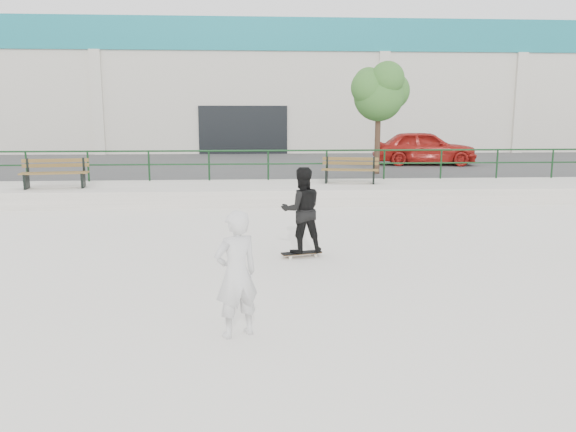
{
  "coord_description": "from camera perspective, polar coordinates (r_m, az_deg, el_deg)",
  "views": [
    {
      "loc": [
        0.41,
        -8.27,
        2.7
      ],
      "look_at": [
        1.09,
        2.0,
        0.84
      ],
      "focal_mm": 35.0,
      "sensor_mm": 36.0,
      "label": 1
    }
  ],
  "objects": [
    {
      "name": "ground",
      "position": [
        8.7,
        -6.35,
        -7.86
      ],
      "size": [
        120.0,
        120.0,
        0.0
      ],
      "primitive_type": "plane",
      "color": "beige",
      "rests_on": "ground"
    },
    {
      "name": "ledge",
      "position": [
        17.94,
        -5.07,
        2.37
      ],
      "size": [
        30.0,
        3.0,
        0.5
      ],
      "primitive_type": "cube",
      "color": "#B4B1A4",
      "rests_on": "ground"
    },
    {
      "name": "parking_strip",
      "position": [
        26.38,
        -4.69,
        4.9
      ],
      "size": [
        60.0,
        14.0,
        0.5
      ],
      "primitive_type": "cube",
      "color": "#3A3A3A",
      "rests_on": "ground"
    },
    {
      "name": "railing",
      "position": [
        19.12,
        -5.04,
        5.86
      ],
      "size": [
        28.0,
        0.06,
        1.03
      ],
      "color": "#133619",
      "rests_on": "ledge"
    },
    {
      "name": "commercial_building",
      "position": [
        40.3,
        -4.49,
        12.9
      ],
      "size": [
        44.2,
        16.33,
        8.0
      ],
      "color": "beige",
      "rests_on": "ground"
    },
    {
      "name": "bench_left",
      "position": [
        18.45,
        -22.59,
        4.01
      ],
      "size": [
        2.0,
        0.81,
        0.9
      ],
      "rotation": [
        0.0,
        0.0,
        0.13
      ],
      "color": "brown",
      "rests_on": "ledge"
    },
    {
      "name": "bench_right",
      "position": [
        18.43,
        6.32,
        4.65
      ],
      "size": [
        1.9,
        0.9,
        0.84
      ],
      "rotation": [
        0.0,
        0.0,
        -0.21
      ],
      "color": "brown",
      "rests_on": "ledge"
    },
    {
      "name": "tree",
      "position": [
        21.48,
        9.29,
        12.47
      ],
      "size": [
        2.31,
        2.05,
        4.1
      ],
      "color": "#483424",
      "rests_on": "parking_strip"
    },
    {
      "name": "red_car",
      "position": [
        25.76,
        13.67,
        6.77
      ],
      "size": [
        4.67,
        2.38,
        1.52
      ],
      "primitive_type": "imported",
      "rotation": [
        0.0,
        0.0,
        1.44
      ],
      "color": "#9F1813",
      "rests_on": "parking_strip"
    },
    {
      "name": "skateboard",
      "position": [
        10.81,
        1.38,
        -3.79
      ],
      "size": [
        0.81,
        0.4,
        0.09
      ],
      "rotation": [
        0.0,
        0.0,
        0.27
      ],
      "color": "black",
      "rests_on": "ground"
    },
    {
      "name": "standing_skater",
      "position": [
        10.64,
        1.4,
        0.6
      ],
      "size": [
        0.88,
        0.73,
        1.64
      ],
      "primitive_type": "imported",
      "rotation": [
        0.0,
        0.0,
        3.3
      ],
      "color": "black",
      "rests_on": "skateboard"
    },
    {
      "name": "seated_skater",
      "position": [
        6.87,
        -5.28,
        -5.91
      ],
      "size": [
        0.69,
        0.61,
        1.58
      ],
      "primitive_type": "imported",
      "rotation": [
        0.0,
        0.0,
        3.64
      ],
      "color": "silver",
      "rests_on": "ground"
    }
  ]
}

